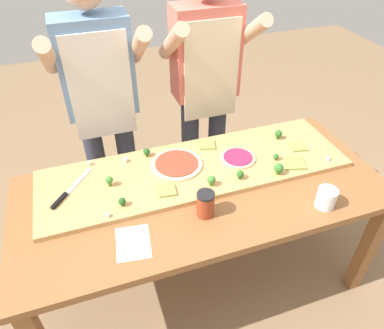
% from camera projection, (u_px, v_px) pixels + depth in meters
% --- Properties ---
extents(ground_plane, '(8.00, 8.00, 0.00)m').
position_uv_depth(ground_plane, '(200.00, 276.00, 2.29)').
color(ground_plane, '#896B4C').
extents(prep_table, '(1.87, 0.83, 0.75)m').
position_uv_depth(prep_table, '(202.00, 202.00, 1.87)').
color(prep_table, brown).
rests_on(prep_table, ground).
extents(cutting_board, '(1.64, 0.49, 0.03)m').
position_uv_depth(cutting_board, '(195.00, 169.00, 1.92)').
color(cutting_board, tan).
rests_on(cutting_board, prep_table).
extents(chefs_knife, '(0.22, 0.26, 0.02)m').
position_uv_depth(chefs_knife, '(67.00, 193.00, 1.75)').
color(chefs_knife, '#B7BABF').
rests_on(chefs_knife, cutting_board).
extents(pizza_whole_beet_magenta, '(0.19, 0.19, 0.02)m').
position_uv_depth(pizza_whole_beet_magenta, '(238.00, 158.00, 1.97)').
color(pizza_whole_beet_magenta, beige).
rests_on(pizza_whole_beet_magenta, cutting_board).
extents(pizza_whole_tomato_red, '(0.28, 0.28, 0.02)m').
position_uv_depth(pizza_whole_tomato_red, '(177.00, 164.00, 1.92)').
color(pizza_whole_tomato_red, beige).
rests_on(pizza_whole_tomato_red, cutting_board).
extents(pizza_slice_near_right, '(0.11, 0.11, 0.01)m').
position_uv_depth(pizza_slice_near_right, '(207.00, 145.00, 2.06)').
color(pizza_slice_near_right, '#899E4C').
rests_on(pizza_slice_near_right, cutting_board).
extents(pizza_slice_center, '(0.09, 0.09, 0.01)m').
position_uv_depth(pizza_slice_center, '(167.00, 190.00, 1.76)').
color(pizza_slice_center, '#899E4C').
rests_on(pizza_slice_center, cutting_board).
extents(pizza_slice_far_right, '(0.13, 0.13, 0.01)m').
position_uv_depth(pizza_slice_far_right, '(294.00, 164.00, 1.93)').
color(pizza_slice_far_right, '#899E4C').
rests_on(pizza_slice_far_right, cutting_board).
extents(pizza_slice_far_left, '(0.10, 0.10, 0.01)m').
position_uv_depth(pizza_slice_far_left, '(298.00, 147.00, 2.05)').
color(pizza_slice_far_left, '#899E4C').
rests_on(pizza_slice_far_left, cutting_board).
extents(broccoli_floret_front_right, '(0.04, 0.04, 0.05)m').
position_uv_depth(broccoli_floret_front_right, '(240.00, 174.00, 1.82)').
color(broccoli_floret_front_right, '#366618').
rests_on(broccoli_floret_front_right, cutting_board).
extents(broccoli_floret_front_mid, '(0.04, 0.04, 0.06)m').
position_uv_depth(broccoli_floret_front_mid, '(211.00, 180.00, 1.78)').
color(broccoli_floret_front_mid, '#487A23').
rests_on(broccoli_floret_front_mid, cutting_board).
extents(broccoli_floret_back_right, '(0.04, 0.04, 0.05)m').
position_uv_depth(broccoli_floret_back_right, '(147.00, 152.00, 1.97)').
color(broccoli_floret_back_right, '#2C5915').
rests_on(broccoli_floret_back_right, cutting_board).
extents(broccoli_floret_center_left, '(0.04, 0.04, 0.04)m').
position_uv_depth(broccoli_floret_center_left, '(122.00, 202.00, 1.67)').
color(broccoli_floret_center_left, '#2C5915').
rests_on(broccoli_floret_center_left, cutting_board).
extents(broccoli_floret_back_left, '(0.04, 0.04, 0.06)m').
position_uv_depth(broccoli_floret_back_left, '(278.00, 134.00, 2.10)').
color(broccoli_floret_back_left, '#366618').
rests_on(broccoli_floret_back_left, cutting_board).
extents(broccoli_floret_back_mid, '(0.04, 0.04, 0.06)m').
position_uv_depth(broccoli_floret_back_mid, '(109.00, 180.00, 1.78)').
color(broccoli_floret_back_mid, '#487A23').
rests_on(broccoli_floret_back_mid, cutting_board).
extents(broccoli_floret_center_right, '(0.05, 0.05, 0.06)m').
position_uv_depth(broccoli_floret_center_right, '(279.00, 168.00, 1.85)').
color(broccoli_floret_center_right, '#3F7220').
rests_on(broccoli_floret_center_right, cutting_board).
extents(broccoli_floret_front_left, '(0.03, 0.03, 0.04)m').
position_uv_depth(broccoli_floret_front_left, '(276.00, 157.00, 1.95)').
color(broccoli_floret_front_left, '#366618').
rests_on(broccoli_floret_front_left, cutting_board).
extents(cheese_crumble_a, '(0.03, 0.03, 0.02)m').
position_uv_depth(cheese_crumble_a, '(328.00, 159.00, 1.96)').
color(cheese_crumble_a, white).
rests_on(cheese_crumble_a, cutting_board).
extents(cheese_crumble_b, '(0.02, 0.02, 0.02)m').
position_uv_depth(cheese_crumble_b, '(107.00, 215.00, 1.63)').
color(cheese_crumble_b, silver).
rests_on(cheese_crumble_b, cutting_board).
extents(cheese_crumble_c, '(0.02, 0.02, 0.02)m').
position_uv_depth(cheese_crumble_c, '(90.00, 163.00, 1.92)').
color(cheese_crumble_c, silver).
rests_on(cheese_crumble_c, cutting_board).
extents(cheese_crumble_d, '(0.03, 0.03, 0.02)m').
position_uv_depth(cheese_crumble_d, '(126.00, 160.00, 1.94)').
color(cheese_crumble_d, silver).
rests_on(cheese_crumble_d, cutting_board).
extents(flour_cup, '(0.09, 0.09, 0.10)m').
position_uv_depth(flour_cup, '(326.00, 199.00, 1.70)').
color(flour_cup, white).
rests_on(flour_cup, prep_table).
extents(sauce_jar, '(0.08, 0.08, 0.13)m').
position_uv_depth(sauce_jar, '(205.00, 204.00, 1.64)').
color(sauce_jar, '#99381E').
rests_on(sauce_jar, prep_table).
extents(recipe_note, '(0.17, 0.21, 0.00)m').
position_uv_depth(recipe_note, '(133.00, 243.00, 1.55)').
color(recipe_note, white).
rests_on(recipe_note, prep_table).
extents(cook_left, '(0.54, 0.39, 1.67)m').
position_uv_depth(cook_left, '(101.00, 96.00, 2.08)').
color(cook_left, '#333847').
rests_on(cook_left, ground).
extents(cook_right, '(0.54, 0.39, 1.67)m').
position_uv_depth(cook_right, '(205.00, 80.00, 2.25)').
color(cook_right, '#333847').
rests_on(cook_right, ground).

